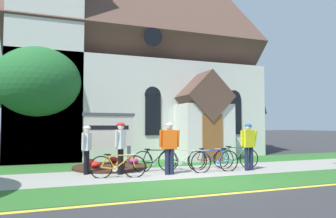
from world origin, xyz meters
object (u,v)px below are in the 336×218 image
Objects in this scene: bicycle_yellow at (155,160)px; bicycle_silver at (209,158)px; church_sign at (109,132)px; bicycle_green at (215,161)px; cyclist_in_green_jersey at (87,146)px; bicycle_orange at (118,166)px; cyclist_in_orange_jersey at (121,144)px; bicycle_red at (236,158)px; cyclist_in_blue_jersey at (169,144)px; bicycle_black at (183,160)px; cyclist_in_white_jersey at (249,143)px; roadside_conifer at (244,69)px; yard_deciduous_tree at (39,84)px.

bicycle_silver is at bearing 3.38° from bicycle_yellow.
church_sign reaches higher than bicycle_green.
bicycle_green is at bearing -37.14° from church_sign.
cyclist_in_green_jersey reaches higher than bicycle_yellow.
bicycle_yellow is 2.10m from bicycle_green.
bicycle_orange is 0.94m from cyclist_in_orange_jersey.
bicycle_red is 1.01× the size of cyclist_in_blue_jersey.
bicycle_black is 1.01× the size of cyclist_in_blue_jersey.
cyclist_in_orange_jersey reaches higher than cyclist_in_blue_jersey.
cyclist_in_orange_jersey is 1.00× the size of cyclist_in_blue_jersey.
bicycle_red is 0.86m from cyclist_in_white_jersey.
cyclist_in_white_jersey is at bearing -123.30° from roadside_conifer.
bicycle_black is 0.34× the size of yard_deciduous_tree.
bicycle_yellow is at bearing 103.54° from cyclist_in_blue_jersey.
cyclist_in_orange_jersey is at bearing -168.52° from bicycle_yellow.
bicycle_black is at bearing 141.25° from bicycle_green.
bicycle_red is 0.34× the size of yard_deciduous_tree.
cyclist_in_orange_jersey is (-3.47, -0.39, 0.65)m from bicycle_silver.
church_sign is at bearing 156.45° from bicycle_red.
cyclist_in_green_jersey is at bearing 160.99° from cyclist_in_orange_jersey.
church_sign is 1.23× the size of cyclist_in_blue_jersey.
bicycle_red is (2.10, -0.20, 0.02)m from bicycle_black.
church_sign is 2.31m from bicycle_yellow.
bicycle_red is (4.45, -1.94, -0.98)m from church_sign.
bicycle_black is at bearing -135.73° from roadside_conifer.
cyclist_in_orange_jersey is (-1.28, -0.26, 0.62)m from bicycle_yellow.
bicycle_silver is 1.01m from bicycle_red.
bicycle_black is 11.87m from roadside_conifer.
cyclist_in_white_jersey is (1.31, -0.07, 0.60)m from bicycle_green.
bicycle_green reaches higher than bicycle_silver.
roadside_conifer reaches higher than church_sign.
cyclist_in_green_jersey is at bearing 158.93° from cyclist_in_blue_jersey.
cyclist_in_white_jersey is (0.13, -0.61, 0.59)m from bicycle_red.
bicycle_orange is 0.93× the size of bicycle_green.
cyclist_in_blue_jersey is 2.73m from cyclist_in_green_jersey.
cyclist_in_blue_jersey is at bearing 178.26° from cyclist_in_white_jersey.
bicycle_red is at bearing -4.90° from cyclist_in_green_jersey.
church_sign is at bearing -45.94° from yard_deciduous_tree.
roadside_conifer is 1.67× the size of yard_deciduous_tree.
bicycle_silver is 1.02× the size of cyclist_in_blue_jersey.
cyclist_in_blue_jersey is 7.19m from yard_deciduous_tree.
yard_deciduous_tree reaches higher than bicycle_red.
bicycle_yellow is at bearing -139.75° from roadside_conifer.
cyclist_in_orange_jersey is 1.07× the size of cyclist_in_green_jersey.
church_sign is at bearing 157.87° from bicycle_silver.
church_sign reaches higher than cyclist_in_green_jersey.
roadside_conifer is 13.22m from yard_deciduous_tree.
cyclist_in_orange_jersey is at bearing -87.16° from church_sign.
cyclist_in_orange_jersey is (0.21, 0.65, 0.65)m from bicycle_orange.
bicycle_red is 10.77m from roadside_conifer.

